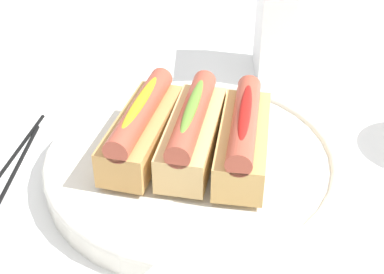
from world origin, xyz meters
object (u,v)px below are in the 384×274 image
hotdog_front (142,125)px  chopstick_far (6,165)px  serving_bowl (192,163)px  napkin_box (274,27)px  hotdog_back (192,131)px  chopstick_near (9,182)px  hotdog_side (243,137)px

hotdog_front → chopstick_far: (0.00, -0.16, -0.06)m
serving_bowl → napkin_box: size_ratio=2.15×
serving_bowl → hotdog_back: hotdog_back is taller
hotdog_front → chopstick_far: hotdog_front is taller
hotdog_front → serving_bowl: bearing=78.8°
serving_bowl → hotdog_back: size_ratio=2.06×
hotdog_front → chopstick_near: 0.16m
hotdog_front → chopstick_near: bearing=-78.2°
hotdog_front → hotdog_side: size_ratio=1.01×
napkin_box → chopstick_near: bearing=-50.3°
chopstick_near → napkin_box: bearing=131.5°
serving_bowl → chopstick_far: 0.21m
serving_bowl → hotdog_back: 0.04m
serving_bowl → hotdog_front: size_ratio=2.05×
hotdog_side → napkin_box: size_ratio=1.03×
hotdog_back → chopstick_far: size_ratio=0.71×
hotdog_front → hotdog_side: (0.02, 0.11, 0.00)m
hotdog_side → hotdog_back: bearing=-101.2°
serving_bowl → chopstick_far: bearing=-92.7°
chopstick_near → chopstick_far: bearing=-155.8°
napkin_box → chopstick_near: (0.25, -0.31, -0.07)m
chopstick_near → chopstick_far: size_ratio=1.00×
hotdog_back → chopstick_far: hotdog_back is taller
serving_bowl → hotdog_back: bearing=-82.9°
hotdog_side → chopstick_far: (-0.02, -0.27, -0.06)m
hotdog_side → chopstick_near: bearing=-87.9°
napkin_box → chopstick_far: bearing=-54.9°
hotdog_back → hotdog_side: bearing=78.8°
hotdog_back → serving_bowl: bearing=97.1°
hotdog_back → chopstick_far: bearing=-92.7°
hotdog_side → serving_bowl: bearing=-101.2°
chopstick_near → hotdog_back: bearing=98.1°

